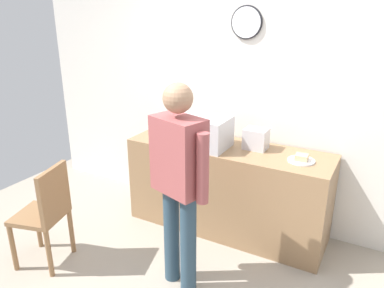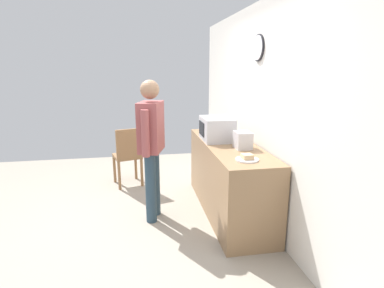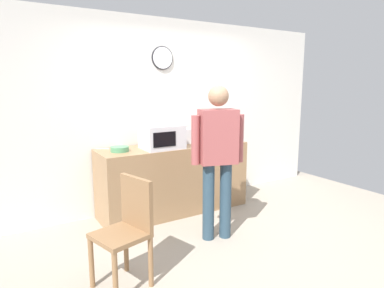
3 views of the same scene
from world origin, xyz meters
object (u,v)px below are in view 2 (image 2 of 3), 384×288
salad_bowl (214,130)px  wooden_chair (128,154)px  sandwich_plate (247,158)px  microwave (217,129)px  fork_utensil (229,129)px  person_standing (151,140)px  spoon_utensil (235,132)px  toaster (243,140)px

salad_bowl → wooden_chair: 1.41m
sandwich_plate → wooden_chair: (-1.87, -1.26, -0.41)m
microwave → fork_utensil: bearing=150.6°
person_standing → wooden_chair: 1.30m
fork_utensil → spoon_utensil: size_ratio=1.00×
toaster → fork_utensil: size_ratio=1.29×
microwave → spoon_utensil: (-0.45, 0.40, -0.15)m
salad_bowl → fork_utensil: bearing=116.0°
microwave → fork_utensil: (-0.65, 0.37, -0.15)m
sandwich_plate → wooden_chair: sandwich_plate is taller
fork_utensil → sandwich_plate: bearing=-10.3°
sandwich_plate → toaster: (-0.47, 0.11, 0.08)m
microwave → toaster: size_ratio=2.27×
toaster → salad_bowl: bearing=-174.9°
microwave → wooden_chair: (-0.93, -1.18, -0.54)m
microwave → salad_bowl: size_ratio=2.25×
person_standing → wooden_chair: size_ratio=1.82×
microwave → toaster: 0.52m
person_standing → fork_utensil: bearing=126.0°
fork_utensil → wooden_chair: bearing=-100.0°
spoon_utensil → person_standing: person_standing is taller
fork_utensil → wooden_chair: (-0.27, -1.55, -0.39)m
microwave → spoon_utensil: size_ratio=2.94×
sandwich_plate → salad_bowl: sandwich_plate is taller
microwave → toaster: microwave is taller
toaster → fork_utensil: (-1.13, 0.18, -0.10)m
microwave → sandwich_plate: bearing=4.8°
spoon_utensil → sandwich_plate: bearing=-12.8°
sandwich_plate → person_standing: 1.18m
spoon_utensil → toaster: bearing=-12.4°
microwave → salad_bowl: microwave is taller
sandwich_plate → wooden_chair: 2.29m
salad_bowl → wooden_chair: (-0.40, -1.28, -0.42)m
toaster → spoon_utensil: bearing=167.6°
spoon_utensil → person_standing: (0.69, -1.26, 0.08)m
person_standing → wooden_chair: person_standing is taller
spoon_utensil → person_standing: bearing=-61.2°
salad_bowl → toaster: toaster is taller
microwave → person_standing: 0.90m
sandwich_plate → person_standing: bearing=-126.6°
sandwich_plate → person_standing: person_standing is taller
person_standing → salad_bowl: bearing=128.4°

